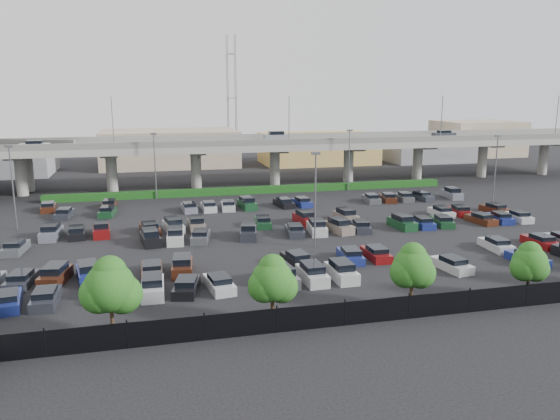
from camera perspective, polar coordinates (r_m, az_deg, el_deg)
name	(u,v)px	position (r m, az deg, el deg)	size (l,w,h in m)	color
ground	(295,229)	(66.73, 1.58, -2.02)	(280.00, 280.00, 0.00)	black
overpass	(246,147)	(96.34, -3.59, 6.57)	(150.00, 13.00, 15.80)	gray
hedge	(255,190)	(90.43, -2.61, 2.10)	(66.00, 1.60, 1.10)	#123710
fence	(396,309)	(41.40, 11.98, -10.05)	(70.00, 0.10, 2.00)	black
tree_row	(398,268)	(42.07, 12.20, -5.90)	(65.07, 3.66, 5.94)	#332316
parked_cars	(285,233)	(62.63, 0.48, -2.38)	(62.86, 41.61, 1.67)	silver
light_poles	(258,178)	(66.45, -2.28, 3.40)	(66.90, 48.38, 10.30)	#545459
distant_buildings	(276,148)	(128.27, -0.39, 6.54)	(138.00, 24.00, 9.00)	slate
comm_tower	(232,95)	(137.99, -5.06, 11.83)	(2.40, 2.40, 30.00)	#545459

